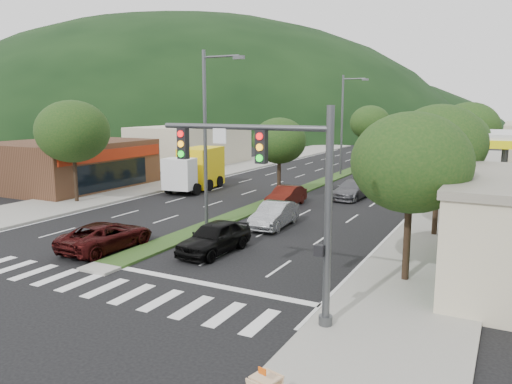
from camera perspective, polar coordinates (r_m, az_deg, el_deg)
The scene contains 27 objects.
ground at distance 23.08m, azimuth -16.61°, elevation -8.20°, with size 160.00×160.00×0.00m, color black.
sidewalk_right at distance 41.36m, azimuth 22.83°, elevation -0.57°, with size 5.00×90.00×0.15m, color gray.
sidewalk_left at distance 50.11m, azimuth -7.58°, elevation 1.80°, with size 6.00×90.00×0.15m, color gray.
median at distance 46.84m, azimuth 7.75°, elevation 1.23°, with size 1.60×56.00×0.12m, color #233E16.
crosswalk at distance 21.77m, azimuth -20.30°, elevation -9.49°, with size 19.00×2.20×0.01m, color silver.
traffic_signal at distance 15.70m, azimuth 2.86°, elevation 1.27°, with size 6.12×0.40×7.00m.
shop_left at distance 45.99m, azimuth -20.45°, elevation 2.99°, with size 10.15×12.00×4.00m.
bldg_left_far at distance 60.63m, azimuth -7.43°, elevation 5.30°, with size 9.00×14.00×4.60m, color beige.
hill_far at distance 157.96m, azimuth -9.97°, elevation 7.12°, with size 176.00×132.00×82.00m, color black.
tree_r_a at distance 20.09m, azimuth 17.30°, elevation 3.21°, with size 4.60×4.60×6.63m.
tree_r_b at distance 27.95m, azimuth 20.25°, elevation 5.23°, with size 4.80×4.80×6.94m.
tree_r_c at distance 35.91m, azimuth 21.86°, elevation 5.55°, with size 4.40×4.40×6.48m.
tree_r_d at distance 45.84m, azimuth 23.15°, elevation 6.78°, with size 5.00×5.00×7.17m.
tree_r_e at distance 55.82m, azimuth 23.94°, elevation 6.83°, with size 4.60×4.60×6.71m.
tree_med_near at distance 37.14m, azimuth 2.68°, elevation 5.86°, with size 4.00×4.00×6.02m.
tree_med_far at distance 61.67m, azimuth 12.92°, elevation 7.73°, with size 4.80×4.80×6.94m.
tree_l_a at distance 37.99m, azimuth -20.22°, elevation 6.50°, with size 5.20×5.20×7.25m.
streetlight_near at distance 28.19m, azimuth -5.49°, elevation 6.93°, with size 2.60×0.25×10.00m.
streetlight_mid at distance 51.02m, azimuth 10.03°, elevation 8.09°, with size 2.60×0.25×10.00m.
sedan_silver at distance 29.05m, azimuth 2.12°, elevation -2.61°, with size 1.54×4.43×1.46m, color #A1A4A9.
suv_maroon at distance 25.57m, azimuth -16.72°, elevation -4.83°, with size 2.31×5.01×1.39m, color #330B0B.
car_queue_a at distance 24.07m, azimuth -4.78°, elevation -5.17°, with size 1.81×4.49×1.53m, color black.
car_queue_b at distance 38.65m, azimuth 10.93°, elevation 0.29°, with size 1.97×4.86×1.41m, color #56575C.
car_queue_c at distance 35.12m, azimuth 3.46°, elevation -0.49°, with size 1.49×4.28×1.41m, color #4A130C.
car_queue_d at distance 45.40m, azimuth 15.62°, elevation 1.49°, with size 2.31×5.01×1.39m, color black.
box_truck at distance 42.37m, azimuth -6.76°, elevation 2.50°, with size 3.47×7.29×3.46m.
motorhome at distance 48.31m, azimuth 17.23°, elevation 3.53°, with size 3.57×10.22×3.88m.
Camera 1 is at (15.45, -15.67, 6.97)m, focal length 35.00 mm.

